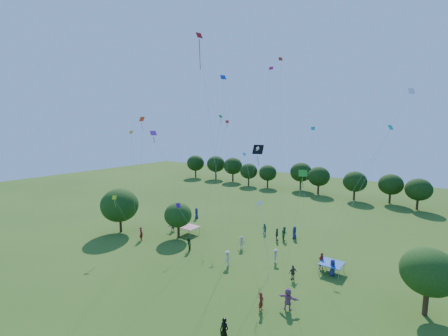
% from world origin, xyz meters
% --- Properties ---
extents(near_tree_west, '(5.36, 5.36, 6.45)m').
position_xyz_m(near_tree_west, '(-18.58, 13.68, 4.04)').
color(near_tree_west, '#422B19').
rests_on(near_tree_west, ground).
extents(near_tree_north, '(3.80, 3.80, 4.92)m').
position_xyz_m(near_tree_north, '(-10.27, 17.20, 3.20)').
color(near_tree_north, '#422B19').
rests_on(near_tree_north, ground).
extents(near_tree_east, '(4.25, 4.25, 5.69)m').
position_xyz_m(near_tree_east, '(18.43, 16.86, 3.77)').
color(near_tree_east, '#422B19').
rests_on(near_tree_east, ground).
extents(treeline, '(88.01, 8.77, 6.77)m').
position_xyz_m(treeline, '(-1.73, 55.43, 4.09)').
color(treeline, '#422B19').
rests_on(treeline, ground).
extents(tent_red_stripe, '(2.20, 2.20, 1.10)m').
position_xyz_m(tent_red_stripe, '(-9.82, 19.01, 1.04)').
color(tent_red_stripe, red).
rests_on(tent_red_stripe, ground).
extents(tent_blue, '(2.20, 2.20, 1.10)m').
position_xyz_m(tent_blue, '(10.06, 19.51, 1.04)').
color(tent_blue, '#1B54B3').
rests_on(tent_blue, ground).
extents(man_in_black, '(0.74, 0.49, 1.94)m').
position_xyz_m(man_in_black, '(7.11, 4.39, 0.97)').
color(man_in_black, black).
rests_on(man_in_black, ground).
extents(crowd_person_0, '(0.58, 0.91, 1.73)m').
position_xyz_m(crowd_person_0, '(2.96, 26.35, 0.87)').
color(crowd_person_0, navy).
rests_on(crowd_person_0, ground).
extents(crowd_person_1, '(0.44, 0.64, 1.64)m').
position_xyz_m(crowd_person_1, '(7.33, 9.33, 0.82)').
color(crowd_person_1, maroon).
rests_on(crowd_person_1, ground).
extents(crowd_person_2, '(0.99, 1.01, 1.86)m').
position_xyz_m(crowd_person_2, '(2.07, 25.04, 0.93)').
color(crowd_person_2, '#2B6439').
rests_on(crowd_person_2, ground).
extents(crowd_person_3, '(1.17, 0.93, 1.64)m').
position_xyz_m(crowd_person_3, '(-1.02, 19.12, 0.82)').
color(crowd_person_3, '#B3A68F').
rests_on(crowd_person_3, ground).
extents(crowd_person_4, '(0.83, 1.09, 1.70)m').
position_xyz_m(crowd_person_4, '(1.35, 24.23, 0.85)').
color(crowd_person_4, '#413B34').
rests_on(crowd_person_4, ground).
extents(crowd_person_5, '(1.83, 0.84, 1.89)m').
position_xyz_m(crowd_person_5, '(9.06, 10.84, 0.95)').
color(crowd_person_5, '#9D5B88').
rests_on(crowd_person_5, ground).
extents(crowd_person_6, '(0.92, 1.00, 1.80)m').
position_xyz_m(crowd_person_6, '(-13.93, 25.10, 0.90)').
color(crowd_person_6, navy).
rests_on(crowd_person_6, ground).
extents(crowd_person_7, '(0.79, 0.59, 1.89)m').
position_xyz_m(crowd_person_7, '(-13.46, 13.34, 0.95)').
color(crowd_person_7, maroon).
rests_on(crowd_person_7, ground).
extents(crowd_person_8, '(0.84, 0.63, 1.51)m').
position_xyz_m(crowd_person_8, '(-1.19, 25.37, 0.75)').
color(crowd_person_8, '#2A643B').
rests_on(crowd_person_8, ground).
extents(crowd_person_9, '(0.68, 1.13, 1.61)m').
position_xyz_m(crowd_person_9, '(4.24, 18.14, 0.81)').
color(crowd_person_9, beige).
rests_on(crowd_person_9, ground).
extents(crowd_person_10, '(0.85, 0.98, 1.55)m').
position_xyz_m(crowd_person_10, '(7.37, 15.73, 0.77)').
color(crowd_person_10, '#473E39').
rests_on(crowd_person_10, ground).
extents(crowd_person_11, '(0.94, 1.54, 1.56)m').
position_xyz_m(crowd_person_11, '(-12.65, 18.39, 0.78)').
color(crowd_person_11, '#985884').
rests_on(crowd_person_11, ground).
extents(crowd_person_12, '(0.93, 0.94, 1.74)m').
position_xyz_m(crowd_person_12, '(10.31, 18.97, 0.87)').
color(crowd_person_12, navy).
rests_on(crowd_person_12, ground).
extents(crowd_person_13, '(0.71, 0.80, 1.81)m').
position_xyz_m(crowd_person_13, '(8.87, 19.78, 0.91)').
color(crowd_person_13, maroon).
rests_on(crowd_person_13, ground).
extents(crowd_person_14, '(0.86, 0.97, 1.74)m').
position_xyz_m(crowd_person_14, '(-5.96, 14.62, 0.87)').
color(crowd_person_14, '#244C20').
rests_on(crowd_person_14, ground).
extents(crowd_person_15, '(0.76, 1.22, 1.73)m').
position_xyz_m(crowd_person_15, '(0.28, 14.25, 0.87)').
color(crowd_person_15, beige).
rests_on(crowd_person_15, ground).
extents(pirate_kite, '(5.56, 6.67, 12.04)m').
position_xyz_m(pirate_kite, '(2.12, 17.45, 12.60)').
color(pirate_kite, black).
extents(red_high_kite, '(3.16, 1.32, 23.83)m').
position_xyz_m(red_high_kite, '(-2.53, 13.94, 20.16)').
color(red_high_kite, red).
extents(small_kite_0, '(2.09, 3.91, 15.00)m').
position_xyz_m(small_kite_0, '(-9.78, 26.71, 12.67)').
color(small_kite_0, red).
extents(small_kite_1, '(1.43, 1.05, 22.31)m').
position_xyz_m(small_kite_1, '(2.23, 22.66, 16.54)').
color(small_kite_1, red).
extents(small_kite_2, '(4.07, 3.13, 13.60)m').
position_xyz_m(small_kite_2, '(-10.04, 9.93, 10.65)').
color(small_kite_2, orange).
extents(small_kite_3, '(0.52, 4.11, 15.86)m').
position_xyz_m(small_kite_3, '(-10.98, 27.12, 13.49)').
color(small_kite_3, '#198C2C').
extents(small_kite_4, '(3.45, 0.43, 11.20)m').
position_xyz_m(small_kite_4, '(1.98, 16.30, 9.23)').
color(small_kite_4, blue).
extents(small_kite_5, '(1.62, 2.18, 4.64)m').
position_xyz_m(small_kite_5, '(-7.18, 14.51, 5.26)').
color(small_kite_5, '#581685').
extents(small_kite_6, '(7.81, 6.09, 18.19)m').
position_xyz_m(small_kite_6, '(13.73, 26.59, 15.53)').
color(small_kite_6, white).
extents(small_kite_7, '(5.46, 0.61, 14.20)m').
position_xyz_m(small_kite_7, '(13.49, 17.14, 11.57)').
color(small_kite_7, '#0DC39C').
extents(small_kite_8, '(4.16, 0.46, 21.87)m').
position_xyz_m(small_kite_8, '(-1.63, 25.27, 17.15)').
color(small_kite_8, '#CE0C41').
extents(small_kite_9, '(3.09, 1.42, 15.16)m').
position_xyz_m(small_kite_9, '(-10.20, 11.43, 13.43)').
color(small_kite_9, '#FF3B0D').
extents(small_kite_10, '(1.49, 2.24, 5.51)m').
position_xyz_m(small_kite_10, '(-13.89, 10.13, 5.88)').
color(small_kite_10, '#BFE714').
extents(small_kite_11, '(2.42, 2.01, 10.27)m').
position_xyz_m(small_kite_11, '(8.58, 13.93, 10.12)').
color(small_kite_11, '#259A1C').
extents(small_kite_12, '(2.34, 1.54, 20.50)m').
position_xyz_m(small_kite_12, '(-4.27, 19.89, 17.50)').
color(small_kite_12, '#1234BD').
extents(small_kite_13, '(0.65, 7.54, 13.63)m').
position_xyz_m(small_kite_13, '(-5.53, 10.56, 12.18)').
color(small_kite_13, '#741AA1').
extents(small_kite_14, '(2.28, 1.44, 5.80)m').
position_xyz_m(small_kite_14, '(2.75, 17.12, 6.14)').
color(small_kite_14, silver).
extents(small_kite_15, '(0.56, 4.03, 14.00)m').
position_xyz_m(small_kite_15, '(3.78, 28.82, 11.84)').
color(small_kite_15, '#0B9FAB').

